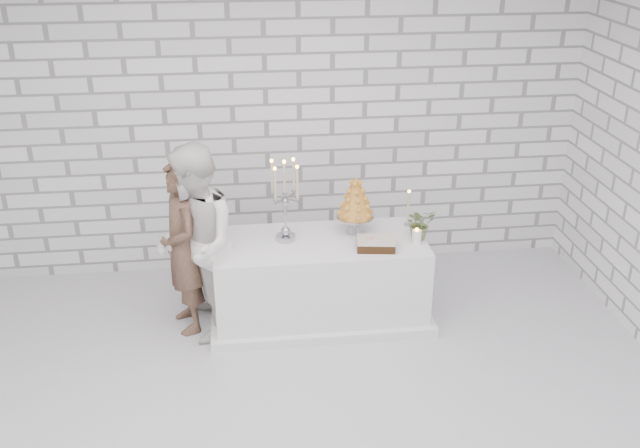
{
  "coord_description": "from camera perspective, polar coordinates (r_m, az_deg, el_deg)",
  "views": [
    {
      "loc": [
        -0.26,
        -3.94,
        3.46
      ],
      "look_at": [
        0.34,
        1.15,
        1.05
      ],
      "focal_mm": 40.04,
      "sensor_mm": 36.0,
      "label": 1
    }
  ],
  "objects": [
    {
      "name": "bride",
      "position": [
        5.91,
        -9.89,
        -1.58
      ],
      "size": [
        0.75,
        0.9,
        1.68
      ],
      "primitive_type": "imported",
      "rotation": [
        0.0,
        0.0,
        -1.43
      ],
      "color": "white",
      "rests_on": "ground"
    },
    {
      "name": "candelabra",
      "position": [
        5.94,
        -2.81,
        1.86
      ],
      "size": [
        0.32,
        0.32,
        0.72
      ],
      "primitive_type": null,
      "rotation": [
        0.0,
        0.0,
        0.08
      ],
      "color": "#A1A0AB",
      "rests_on": "cake_table"
    },
    {
      "name": "chocolate_cake",
      "position": [
        5.94,
        4.48,
        -1.59
      ],
      "size": [
        0.34,
        0.27,
        0.08
      ],
      "primitive_type": "cube",
      "rotation": [
        0.0,
        0.0,
        -0.15
      ],
      "color": "black",
      "rests_on": "cake_table"
    },
    {
      "name": "cake_table",
      "position": [
        6.24,
        0.01,
        -4.43
      ],
      "size": [
        1.8,
        0.8,
        0.75
      ],
      "primitive_type": "cube",
      "color": "white",
      "rests_on": "ground"
    },
    {
      "name": "ground",
      "position": [
        5.25,
        -2.33,
        -16.04
      ],
      "size": [
        6.0,
        5.0,
        0.01
      ],
      "primitive_type": "cube",
      "color": "silver",
      "rests_on": "ground"
    },
    {
      "name": "wall_back",
      "position": [
        6.74,
        -4.31,
        8.2
      ],
      "size": [
        6.0,
        0.01,
        3.0
      ],
      "primitive_type": "cube",
      "color": "white",
      "rests_on": "ground"
    },
    {
      "name": "flowers",
      "position": [
        6.11,
        8.0,
        0.05
      ],
      "size": [
        0.28,
        0.26,
        0.28
      ],
      "primitive_type": "imported",
      "rotation": [
        0.0,
        0.0,
        0.18
      ],
      "color": "#456135",
      "rests_on": "cake_table"
    },
    {
      "name": "croquembouche",
      "position": [
        6.11,
        2.85,
        1.52
      ],
      "size": [
        0.38,
        0.38,
        0.52
      ],
      "primitive_type": null,
      "rotation": [
        0.0,
        0.0,
        0.15
      ],
      "color": "#B57324",
      "rests_on": "cake_table"
    },
    {
      "name": "groom",
      "position": [
        6.04,
        -10.89,
        -1.85
      ],
      "size": [
        0.52,
        0.64,
        1.52
      ],
      "primitive_type": "imported",
      "rotation": [
        0.0,
        0.0,
        -1.26
      ],
      "color": "#4F372C",
      "rests_on": "ground"
    },
    {
      "name": "pillar_candle",
      "position": [
        6.05,
        7.72,
        -1.03
      ],
      "size": [
        0.1,
        0.1,
        0.12
      ],
      "primitive_type": "cylinder",
      "rotation": [
        0.0,
        0.0,
        -0.22
      ],
      "color": "white",
      "rests_on": "cake_table"
    },
    {
      "name": "extra_taper",
      "position": [
        6.32,
        7.06,
        1.18
      ],
      "size": [
        0.06,
        0.06,
        0.32
      ],
      "primitive_type": "cylinder",
      "rotation": [
        0.0,
        0.0,
        -0.01
      ],
      "color": "beige",
      "rests_on": "cake_table"
    }
  ]
}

